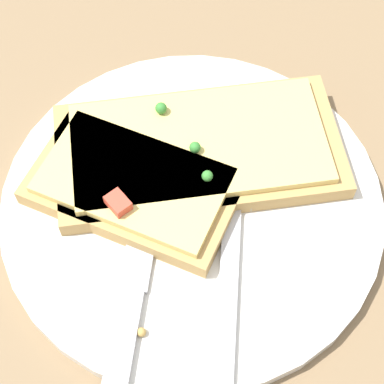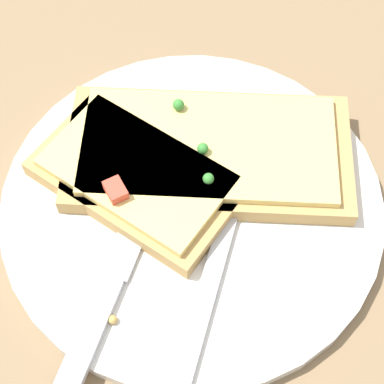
% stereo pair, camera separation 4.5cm
% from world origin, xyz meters
% --- Properties ---
extents(ground_plane, '(4.00, 4.00, 0.00)m').
position_xyz_m(ground_plane, '(0.00, 0.00, 0.00)').
color(ground_plane, '#7F6647').
extents(plate, '(0.28, 0.28, 0.01)m').
position_xyz_m(plate, '(0.00, 0.00, 0.01)').
color(plate, silver).
rests_on(plate, ground).
extents(fork, '(0.10, 0.21, 0.01)m').
position_xyz_m(fork, '(-0.04, 0.01, 0.01)').
color(fork, '#B7B7BC').
rests_on(fork, plate).
extents(knife, '(0.09, 0.22, 0.01)m').
position_xyz_m(knife, '(0.01, 0.07, 0.01)').
color(knife, '#B7B7BC').
rests_on(knife, plate).
extents(pizza_slice_main, '(0.23, 0.20, 0.03)m').
position_xyz_m(pizza_slice_main, '(0.01, -0.04, 0.02)').
color(pizza_slice_main, tan).
rests_on(pizza_slice_main, plate).
extents(pizza_slice_corner, '(0.15, 0.09, 0.03)m').
position_xyz_m(pizza_slice_corner, '(0.04, 0.01, 0.02)').
color(pizza_slice_corner, tan).
rests_on(pizza_slice_corner, plate).
extents(crumb_scatter, '(0.06, 0.19, 0.01)m').
position_xyz_m(crumb_scatter, '(0.01, -0.02, 0.02)').
color(crumb_scatter, '#9C9654').
rests_on(crumb_scatter, plate).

